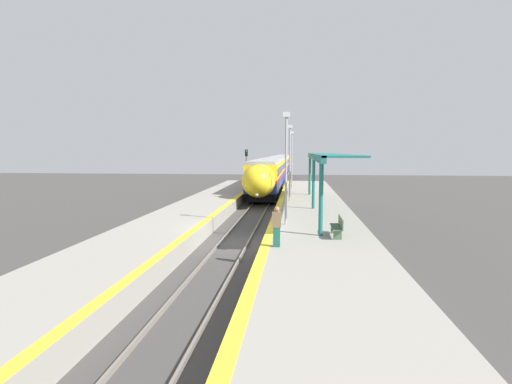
% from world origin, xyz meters
% --- Properties ---
extents(ground_plane, '(120.00, 120.00, 0.00)m').
position_xyz_m(ground_plane, '(0.00, 0.00, 0.00)').
color(ground_plane, '#423F3D').
extents(rail_left, '(0.08, 90.00, 0.15)m').
position_xyz_m(rail_left, '(-0.72, 0.00, 0.07)').
color(rail_left, slate).
rests_on(rail_left, ground_plane).
extents(rail_right, '(0.08, 90.00, 0.15)m').
position_xyz_m(rail_right, '(0.72, 0.00, 0.07)').
color(rail_right, slate).
rests_on(rail_right, ground_plane).
extents(train, '(2.91, 69.30, 3.82)m').
position_xyz_m(train, '(0.00, 45.49, 2.19)').
color(train, black).
rests_on(train, ground_plane).
extents(platform_right, '(5.02, 64.00, 0.87)m').
position_xyz_m(platform_right, '(4.20, 0.00, 0.43)').
color(platform_right, gray).
rests_on(platform_right, ground_plane).
extents(platform_left, '(4.28, 64.00, 0.87)m').
position_xyz_m(platform_left, '(-3.82, 0.00, 0.43)').
color(platform_left, gray).
rests_on(platform_left, ground_plane).
extents(platform_bench, '(0.44, 1.80, 0.89)m').
position_xyz_m(platform_bench, '(5.03, -1.73, 1.34)').
color(platform_bench, '#4C6B4C').
rests_on(platform_bench, platform_right).
extents(person_waiting, '(0.36, 0.22, 1.65)m').
position_xyz_m(person_waiting, '(2.36, -3.97, 1.71)').
color(person_waiting, '#1E604C').
rests_on(person_waiting, platform_right).
extents(railway_signal, '(0.28, 0.28, 4.88)m').
position_xyz_m(railway_signal, '(-2.28, 22.60, 2.95)').
color(railway_signal, '#59595E').
rests_on(railway_signal, ground_plane).
extents(lamppost_near, '(0.36, 0.20, 5.84)m').
position_xyz_m(lamppost_near, '(2.58, 0.96, 4.18)').
color(lamppost_near, '#9E9EA3').
rests_on(lamppost_near, platform_right).
extents(lamppost_mid, '(0.36, 0.20, 5.84)m').
position_xyz_m(lamppost_mid, '(2.58, 11.03, 4.18)').
color(lamppost_mid, '#9E9EA3').
rests_on(lamppost_mid, platform_right).
extents(lamppost_far, '(0.36, 0.20, 5.84)m').
position_xyz_m(lamppost_far, '(2.58, 21.09, 4.18)').
color(lamppost_far, '#9E9EA3').
rests_on(lamppost_far, platform_right).
extents(station_canopy, '(2.02, 20.28, 3.69)m').
position_xyz_m(station_canopy, '(4.84, 7.04, 4.33)').
color(station_canopy, '#1E6B66').
rests_on(station_canopy, platform_right).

